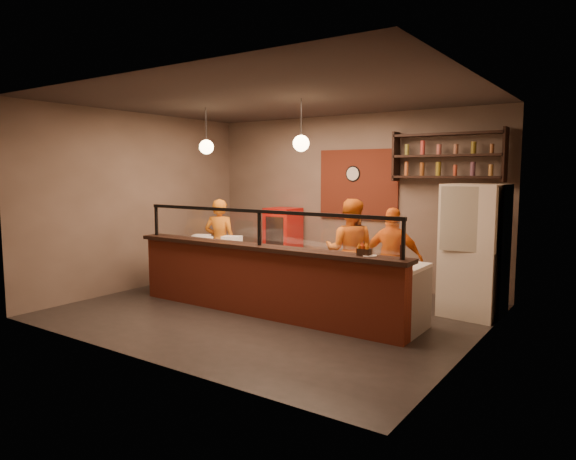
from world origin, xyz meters
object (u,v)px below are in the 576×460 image
Objects in this scene: wall_clock at (353,174)px; cook_right at (393,259)px; fridge at (474,251)px; cook_left at (220,242)px; red_cooler at (283,243)px; pepper_mill at (401,252)px; cook_mid at (350,251)px; condiment_caddy at (364,252)px; pizza_dough at (344,257)px.

wall_clock is 0.19× the size of cook_right.
wall_clock is 0.15× the size of fridge.
red_cooler is (0.62, 1.19, -0.11)m from cook_left.
pepper_mill is at bearing 109.87° from cook_right.
cook_right is at bearing -18.07° from red_cooler.
cook_mid is at bearing -22.95° from red_cooler.
fridge is 2.01m from condiment_caddy.
pizza_dough is 0.86m from condiment_caddy.
fridge is at bearing 165.75° from cook_left.
pizza_dough is at bearing 136.23° from condiment_caddy.
condiment_caddy is (0.20, -1.39, 0.31)m from cook_right.
pepper_mill is at bearing -28.41° from pizza_dough.
red_cooler is at bearing -27.06° from cook_right.
cook_left is 3.47× the size of pizza_dough.
cook_right reaches higher than pizza_dough.
cook_right is at bearing 161.42° from cook_left.
cook_left is 4.55m from fridge.
red_cooler is at bearing -42.82° from cook_mid.
red_cooler is (-3.90, 0.64, -0.27)m from fridge.
cook_left reaches higher than condiment_caddy.
red_cooler is 3.01× the size of pizza_dough.
cook_right is at bearing -154.76° from fridge.
condiment_caddy is (0.60, -0.58, 0.20)m from pizza_dough.
pizza_dough is 2.61× the size of pepper_mill.
cook_right is 1.12× the size of red_cooler.
cook_mid is (2.62, 0.24, 0.03)m from cook_left.
pizza_dough is at bearing -135.75° from fridge.
red_cooler reaches higher than condiment_caddy.
cook_left is 9.78× the size of condiment_caddy.
red_cooler is 4.29m from pepper_mill.
fridge reaches higher than cook_right.
pepper_mill is (-0.40, -1.81, 0.17)m from fridge.
cook_right is at bearing 98.02° from condiment_caddy.
cook_mid reaches higher than condiment_caddy.
red_cooler is at bearing 140.86° from condiment_caddy.
fridge reaches higher than condiment_caddy.
pepper_mill is at bearing -2.82° from condiment_caddy.
fridge is at bearing -7.06° from red_cooler.
cook_mid is at bearing -64.25° from wall_clock.
fridge is 1.38× the size of red_cooler.
red_cooler is at bearing 176.35° from fridge.
wall_clock is 1.80× the size of condiment_caddy.
cook_left is at bearing 162.91° from pepper_mill.
cook_mid reaches higher than pizza_dough.
cook_right is 0.92m from pizza_dough.
wall_clock is 1.99m from red_cooler.
condiment_caddy is at bearing 177.18° from pepper_mill.
cook_right is at bearing 63.40° from pizza_dough.
cook_mid is at bearing -13.33° from cook_right.
cook_left is 0.96× the size of cook_mid.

